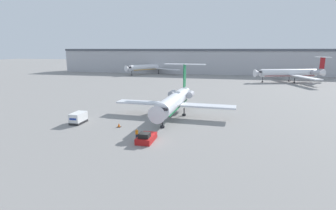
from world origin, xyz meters
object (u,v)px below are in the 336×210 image
worker_near_tug (137,134)px  pushback_tug (146,138)px  traffic_cone_left (119,125)px  airplane_parked_far_left (291,73)px  airplane_main (174,101)px  airplane_parked_far_right (155,67)px  luggage_cart (78,118)px

worker_near_tug → pushback_tug: bearing=-16.5°
pushback_tug → traffic_cone_left: pushback_tug is taller
airplane_parked_far_left → airplane_main: bearing=-117.9°
traffic_cone_left → airplane_parked_far_left: airplane_parked_far_left is taller
airplane_parked_far_right → worker_near_tug: bearing=-75.3°
airplane_parked_far_right → luggage_cart: bearing=-81.9°
luggage_cart → worker_near_tug: bearing=-23.6°
luggage_cart → traffic_cone_left: bearing=-4.0°
airplane_main → worker_near_tug: bearing=-99.4°
pushback_tug → luggage_cart: luggage_cart is taller
airplane_parked_far_left → airplane_parked_far_right: size_ratio=1.08×
airplane_main → traffic_cone_left: 13.58m
luggage_cart → airplane_parked_far_left: 96.03m
pushback_tug → airplane_parked_far_right: airplane_parked_far_right is taller
pushback_tug → traffic_cone_left: (-7.28, 6.14, -0.22)m
airplane_main → luggage_cart: size_ratio=7.08×
worker_near_tug → airplane_parked_far_left: (39.51, 85.76, 3.02)m
pushback_tug → worker_near_tug: bearing=163.5°
traffic_cone_left → airplane_parked_far_right: size_ratio=0.02×
luggage_cart → airplane_parked_far_left: (53.75, 79.53, 2.90)m
pushback_tug → airplane_parked_far_right: size_ratio=0.13×
worker_near_tug → airplane_parked_far_right: airplane_parked_far_right is taller
airplane_main → traffic_cone_left: airplane_main is taller
pushback_tug → luggage_cart: size_ratio=1.22×
worker_near_tug → airplane_parked_far_left: 94.47m
pushback_tug → worker_near_tug: (-1.74, 0.51, 0.34)m
airplane_main → pushback_tug: 16.81m
traffic_cone_left → airplane_parked_far_left: bearing=60.7°
airplane_parked_far_right → traffic_cone_left: bearing=-77.4°
pushback_tug → traffic_cone_left: 9.53m
pushback_tug → airplane_parked_far_right: bearing=105.5°
worker_near_tug → airplane_parked_far_left: airplane_parked_far_left is taller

